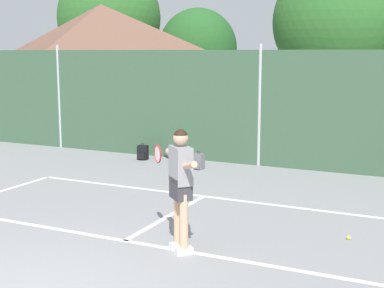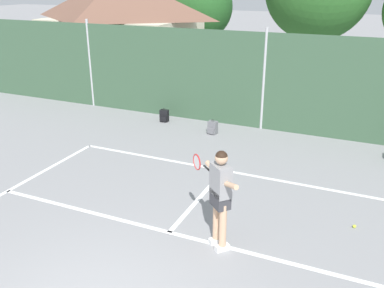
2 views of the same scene
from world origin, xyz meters
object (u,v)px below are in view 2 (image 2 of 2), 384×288
(tennis_ball, at_px, (354,226))
(tennis_player, at_px, (220,191))
(backpack_grey, at_px, (212,128))
(backpack_black, at_px, (164,116))

(tennis_ball, bearing_deg, tennis_player, -143.55)
(backpack_grey, bearing_deg, tennis_ball, -40.80)
(tennis_ball, relative_size, backpack_grey, 0.14)
(tennis_player, relative_size, tennis_ball, 28.10)
(tennis_ball, bearing_deg, backpack_grey, 139.20)
(tennis_player, xyz_separation_m, backpack_black, (-4.16, 5.90, -0.92))
(tennis_player, distance_m, backpack_black, 7.27)
(tennis_player, xyz_separation_m, tennis_ball, (2.19, 1.62, -1.08))
(tennis_ball, relative_size, backpack_black, 0.14)
(tennis_ball, height_order, backpack_black, backpack_black)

